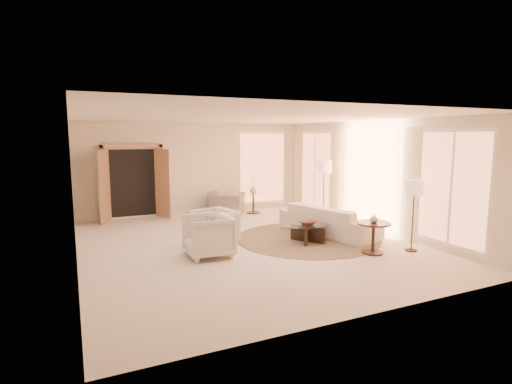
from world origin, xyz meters
name	(u,v)px	position (x,y,z in m)	size (l,w,h in m)	color
room	(247,182)	(0.00, 0.00, 1.40)	(7.04, 8.04, 2.83)	silver
windows_right	(368,177)	(3.45, 0.10, 1.35)	(0.10, 6.40, 2.40)	#F59562
window_back_corner	(263,168)	(2.30, 3.95, 1.35)	(1.70, 0.10, 2.40)	#F59562
curtains_right	(345,176)	(3.40, 1.00, 1.30)	(0.06, 5.20, 2.60)	beige
french_doors	(133,183)	(-1.90, 3.82, 1.07)	(1.95, 0.66, 2.16)	tan
area_rug	(307,238)	(1.46, -0.18, 0.01)	(3.37, 3.37, 0.01)	#423425
sofa	(329,220)	(2.16, -0.06, 0.36)	(2.50, 0.98, 0.73)	silver
armchair_left	(214,225)	(-0.67, 0.31, 0.43)	(0.83, 0.78, 0.86)	silver
armchair_right	(208,234)	(-1.08, -0.52, 0.46)	(0.89, 0.84, 0.92)	silver
accent_chair	(226,200)	(0.79, 3.40, 0.44)	(1.01, 0.66, 0.88)	gray
coffee_table	(307,231)	(1.30, -0.45, 0.25)	(1.12, 1.12, 0.40)	black
end_table	(373,232)	(2.05, -1.77, 0.45)	(0.69, 0.69, 0.65)	black
side_table	(253,201)	(1.62, 3.24, 0.38)	(0.54, 0.54, 0.63)	#2D261B
floor_lamp_near	(324,170)	(2.90, 1.27, 1.47)	(0.42, 0.42, 1.73)	#2D261B
floor_lamp_far	(414,191)	(2.90, -1.98, 1.28)	(0.36, 0.36, 1.51)	#2D261B
bowl	(308,223)	(1.30, -0.45, 0.45)	(0.38, 0.38, 0.09)	brown
end_vase	(374,218)	(2.05, -1.77, 0.74)	(0.18, 0.18, 0.18)	silver
side_vase	(253,189)	(1.62, 3.24, 0.75)	(0.23, 0.23, 0.24)	silver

